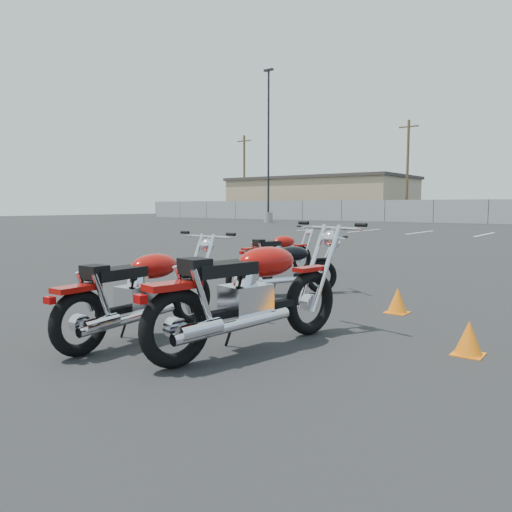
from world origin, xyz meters
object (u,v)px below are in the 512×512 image
Objects in this scene: motorcycle_rear_red at (251,293)px; motorcycle_front_red at (278,253)px; motorcycle_third_red at (142,293)px; motorcycle_second_black at (283,268)px.

motorcycle_front_red is at bearing 121.25° from motorcycle_rear_red.
motorcycle_front_red is 5.03m from motorcycle_rear_red.
motorcycle_third_red is 1.16m from motorcycle_rear_red.
motorcycle_rear_red is (2.61, -4.30, 0.11)m from motorcycle_front_red.
motorcycle_second_black is at bearing 117.60° from motorcycle_rear_red.
motorcycle_rear_red reaches higher than motorcycle_front_red.
motorcycle_front_red is 2.19m from motorcycle_second_black.
motorcycle_front_red is at bearing 107.93° from motorcycle_third_red.
motorcycle_second_black is (1.29, -1.77, -0.01)m from motorcycle_front_red.
motorcycle_third_red is (0.22, -2.88, 0.06)m from motorcycle_second_black.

